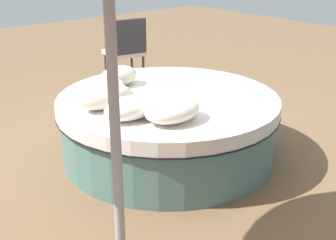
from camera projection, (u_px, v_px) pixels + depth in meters
name	position (u px, v px, depth m)	size (l,w,h in m)	color
ground_plane	(168.00, 154.00, 4.47)	(16.00, 16.00, 0.00)	brown
round_bed	(168.00, 125.00, 4.35)	(2.15, 2.15, 0.62)	#4C726B
throw_pillow_0	(119.00, 76.00, 4.52)	(0.41, 0.28, 0.20)	beige
throw_pillow_1	(102.00, 87.00, 4.23)	(0.47, 0.37, 0.17)	beige
throw_pillow_2	(105.00, 97.00, 3.91)	(0.52, 0.29, 0.21)	beige
throw_pillow_3	(130.00, 108.00, 3.67)	(0.49, 0.30, 0.19)	white
throw_pillow_4	(172.00, 110.00, 3.62)	(0.51, 0.37, 0.19)	silver
patio_chair	(126.00, 47.00, 6.51)	(0.61, 0.60, 0.98)	#333338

